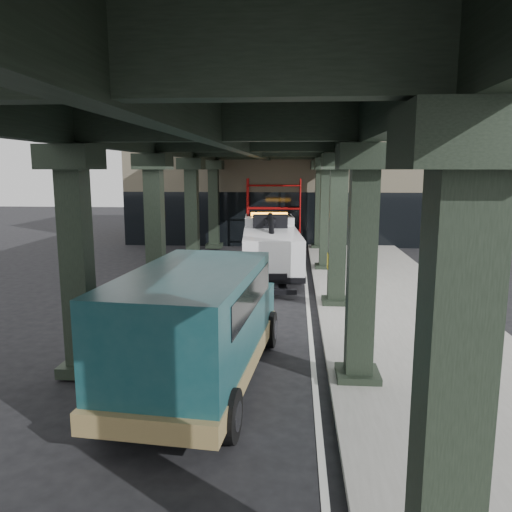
% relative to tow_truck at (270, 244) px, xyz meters
% --- Properties ---
extents(ground, '(90.00, 90.00, 0.00)m').
position_rel_tow_truck_xyz_m(ground, '(-0.16, -7.49, -1.29)').
color(ground, black).
rests_on(ground, ground).
extents(sidewalk, '(5.00, 40.00, 0.15)m').
position_rel_tow_truck_xyz_m(sidewalk, '(4.34, -5.49, -1.21)').
color(sidewalk, gray).
rests_on(sidewalk, ground).
extents(lane_stripe, '(0.12, 38.00, 0.01)m').
position_rel_tow_truck_xyz_m(lane_stripe, '(1.54, -5.49, -1.28)').
color(lane_stripe, silver).
rests_on(lane_stripe, ground).
extents(viaduct, '(7.40, 32.00, 6.40)m').
position_rel_tow_truck_xyz_m(viaduct, '(-0.56, -5.49, 4.17)').
color(viaduct, black).
rests_on(viaduct, ground).
extents(building, '(22.00, 10.00, 8.00)m').
position_rel_tow_truck_xyz_m(building, '(1.84, 12.51, 2.71)').
color(building, '#C6B793').
rests_on(building, ground).
extents(scaffolding, '(3.08, 0.88, 4.00)m').
position_rel_tow_truck_xyz_m(scaffolding, '(-0.16, 7.15, 0.82)').
color(scaffolding, '#B10E0E').
rests_on(scaffolding, ground).
extents(tow_truck, '(2.92, 8.22, 2.64)m').
position_rel_tow_truck_xyz_m(tow_truck, '(0.00, 0.00, 0.00)').
color(tow_truck, black).
rests_on(tow_truck, ground).
extents(towed_van, '(3.01, 6.49, 2.55)m').
position_rel_tow_truck_xyz_m(towed_van, '(-0.89, -11.87, 0.08)').
color(towed_van, '#123D42').
rests_on(towed_van, ground).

